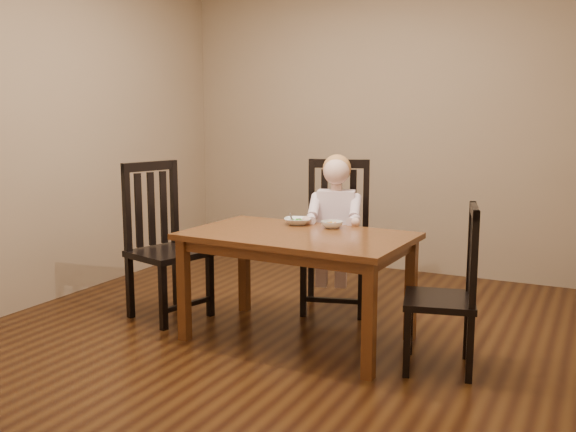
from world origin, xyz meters
The scene contains 9 objects.
room centered at (0.00, 0.00, 1.35)m, with size 4.01×4.01×2.71m.
dining_table centered at (0.17, -0.17, 0.64)m, with size 1.48×0.93×0.72m.
chair_child centered at (0.13, 0.60, 0.55)m, with size 0.60×0.59×1.14m.
chair_left centered at (-0.94, -0.14, 0.55)m, with size 0.59×0.60×1.14m.
chair_right centered at (1.16, -0.22, 0.47)m, with size 0.49×0.50×0.98m.
toddler centered at (0.14, 0.54, 0.71)m, with size 0.37×0.46×0.64m, color white, non-canonical shape.
bowl_peas centered at (0.03, 0.12, 0.74)m, with size 0.19×0.19×0.05m, color white.
bowl_veg centered at (0.29, 0.11, 0.74)m, with size 0.15×0.15×0.05m, color white.
fork centered at (-0.02, 0.10, 0.77)m, with size 0.07×0.10×0.04m.
Camera 1 is at (1.94, -3.86, 1.50)m, focal length 40.00 mm.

